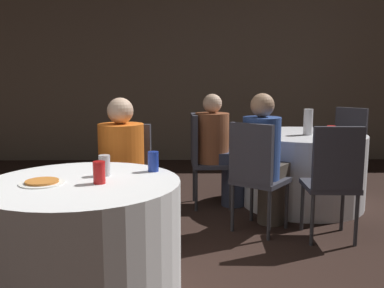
{
  "coord_description": "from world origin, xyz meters",
  "views": [
    {
      "loc": [
        0.66,
        -2.32,
        1.31
      ],
      "look_at": [
        0.71,
        0.68,
        0.84
      ],
      "focal_mm": 40.0,
      "sensor_mm": 36.0,
      "label": 1
    }
  ],
  "objects_px": {
    "person_blue_shirt": "(265,161)",
    "person_floral_shirt": "(219,150)",
    "soda_can_red": "(99,172)",
    "chair_far_west": "(202,152)",
    "person_orange_shirt": "(120,175)",
    "pizza_plate_near": "(42,182)",
    "table_near": "(84,245)",
    "chair_near_north": "(125,174)",
    "chair_far_south": "(334,174)",
    "chair_far_southwest": "(255,169)",
    "soda_can_blue": "(153,161)",
    "soda_can_silver": "(104,165)",
    "chair_far_northeast": "(347,140)",
    "table_far": "(303,169)",
    "bottle_far": "(308,122)"
  },
  "relations": [
    {
      "from": "chair_far_south",
      "to": "soda_can_red",
      "type": "height_order",
      "value": "chair_far_south"
    },
    {
      "from": "chair_far_south",
      "to": "chair_far_west",
      "type": "relative_size",
      "value": 1.0
    },
    {
      "from": "soda_can_red",
      "to": "chair_far_south",
      "type": "bearing_deg",
      "value": 30.91
    },
    {
      "from": "chair_far_northeast",
      "to": "person_blue_shirt",
      "type": "xyz_separation_m",
      "value": [
        -1.25,
        -1.42,
        0.03
      ]
    },
    {
      "from": "person_blue_shirt",
      "to": "person_floral_shirt",
      "type": "relative_size",
      "value": 1.03
    },
    {
      "from": "chair_far_south",
      "to": "person_floral_shirt",
      "type": "xyz_separation_m",
      "value": [
        -0.82,
        0.99,
        0.02
      ]
    },
    {
      "from": "chair_near_north",
      "to": "soda_can_blue",
      "type": "relative_size",
      "value": 7.69
    },
    {
      "from": "table_far",
      "to": "person_blue_shirt",
      "type": "distance_m",
      "value": 0.89
    },
    {
      "from": "bottle_far",
      "to": "soda_can_blue",
      "type": "bearing_deg",
      "value": -130.86
    },
    {
      "from": "chair_far_south",
      "to": "pizza_plate_near",
      "type": "xyz_separation_m",
      "value": [
        -1.93,
        -0.97,
        0.19
      ]
    },
    {
      "from": "pizza_plate_near",
      "to": "soda_can_red",
      "type": "bearing_deg",
      "value": -0.16
    },
    {
      "from": "chair_far_south",
      "to": "pizza_plate_near",
      "type": "height_order",
      "value": "chair_far_south"
    },
    {
      "from": "table_far",
      "to": "soda_can_silver",
      "type": "bearing_deg",
      "value": -132.58
    },
    {
      "from": "person_orange_shirt",
      "to": "pizza_plate_near",
      "type": "distance_m",
      "value": 0.9
    },
    {
      "from": "chair_far_west",
      "to": "soda_can_silver",
      "type": "bearing_deg",
      "value": -22.32
    },
    {
      "from": "person_blue_shirt",
      "to": "soda_can_blue",
      "type": "distance_m",
      "value": 1.36
    },
    {
      "from": "chair_near_north",
      "to": "bottle_far",
      "type": "bearing_deg",
      "value": -145.25
    },
    {
      "from": "chair_near_north",
      "to": "person_orange_shirt",
      "type": "xyz_separation_m",
      "value": [
        -0.02,
        -0.16,
        0.03
      ]
    },
    {
      "from": "table_near",
      "to": "soda_can_blue",
      "type": "xyz_separation_m",
      "value": [
        0.38,
        0.25,
        0.43
      ]
    },
    {
      "from": "soda_can_blue",
      "to": "person_floral_shirt",
      "type": "bearing_deg",
      "value": 72.38
    },
    {
      "from": "soda_can_red",
      "to": "bottle_far",
      "type": "height_order",
      "value": "bottle_far"
    },
    {
      "from": "chair_far_northeast",
      "to": "person_orange_shirt",
      "type": "xyz_separation_m",
      "value": [
        -2.41,
        -1.9,
        0.03
      ]
    },
    {
      "from": "chair_far_south",
      "to": "chair_far_northeast",
      "type": "bearing_deg",
      "value": 68.86
    },
    {
      "from": "table_near",
      "to": "soda_can_red",
      "type": "distance_m",
      "value": 0.44
    },
    {
      "from": "chair_far_south",
      "to": "soda_can_red",
      "type": "distance_m",
      "value": 1.91
    },
    {
      "from": "table_near",
      "to": "soda_can_silver",
      "type": "xyz_separation_m",
      "value": [
        0.1,
        0.14,
        0.43
      ]
    },
    {
      "from": "table_far",
      "to": "soda_can_blue",
      "type": "height_order",
      "value": "soda_can_blue"
    },
    {
      "from": "pizza_plate_near",
      "to": "bottle_far",
      "type": "xyz_separation_m",
      "value": [
        1.99,
        1.92,
        0.12
      ]
    },
    {
      "from": "soda_can_blue",
      "to": "chair_far_west",
      "type": "bearing_deg",
      "value": 77.66
    },
    {
      "from": "chair_far_west",
      "to": "chair_far_northeast",
      "type": "height_order",
      "value": "same"
    },
    {
      "from": "table_far",
      "to": "chair_far_northeast",
      "type": "height_order",
      "value": "chair_far_northeast"
    },
    {
      "from": "person_blue_shirt",
      "to": "pizza_plate_near",
      "type": "xyz_separation_m",
      "value": [
        -1.46,
        -1.31,
        0.15
      ]
    },
    {
      "from": "chair_far_south",
      "to": "soda_can_blue",
      "type": "xyz_separation_m",
      "value": [
        -1.35,
        -0.68,
        0.24
      ]
    },
    {
      "from": "person_blue_shirt",
      "to": "soda_can_red",
      "type": "distance_m",
      "value": 1.75
    },
    {
      "from": "soda_can_blue",
      "to": "person_blue_shirt",
      "type": "bearing_deg",
      "value": 49.31
    },
    {
      "from": "chair_far_west",
      "to": "soda_can_red",
      "type": "distance_m",
      "value": 2.07
    },
    {
      "from": "chair_near_north",
      "to": "soda_can_silver",
      "type": "xyz_separation_m",
      "value": [
        0.0,
        -0.82,
        0.24
      ]
    },
    {
      "from": "pizza_plate_near",
      "to": "soda_can_silver",
      "type": "relative_size",
      "value": 1.99
    },
    {
      "from": "chair_far_northeast",
      "to": "soda_can_silver",
      "type": "relative_size",
      "value": 7.69
    },
    {
      "from": "chair_near_north",
      "to": "chair_far_west",
      "type": "relative_size",
      "value": 1.0
    },
    {
      "from": "chair_far_south",
      "to": "soda_can_blue",
      "type": "height_order",
      "value": "chair_far_south"
    },
    {
      "from": "soda_can_red",
      "to": "chair_far_west",
      "type": "bearing_deg",
      "value": 72.07
    },
    {
      "from": "chair_near_north",
      "to": "soda_can_red",
      "type": "xyz_separation_m",
      "value": [
        0.01,
        -1.0,
        0.24
      ]
    },
    {
      "from": "chair_far_west",
      "to": "bottle_far",
      "type": "xyz_separation_m",
      "value": [
        1.04,
        -0.03,
        0.31
      ]
    },
    {
      "from": "chair_far_southwest",
      "to": "person_floral_shirt",
      "type": "height_order",
      "value": "person_floral_shirt"
    },
    {
      "from": "soda_can_silver",
      "to": "table_far",
      "type": "bearing_deg",
      "value": 47.42
    },
    {
      "from": "person_blue_shirt",
      "to": "person_floral_shirt",
      "type": "bearing_deg",
      "value": 154.89
    },
    {
      "from": "pizza_plate_near",
      "to": "soda_can_silver",
      "type": "height_order",
      "value": "soda_can_silver"
    },
    {
      "from": "table_near",
      "to": "chair_near_north",
      "type": "bearing_deg",
      "value": 83.98
    },
    {
      "from": "chair_far_southwest",
      "to": "soda_can_blue",
      "type": "distance_m",
      "value": 1.2
    }
  ]
}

